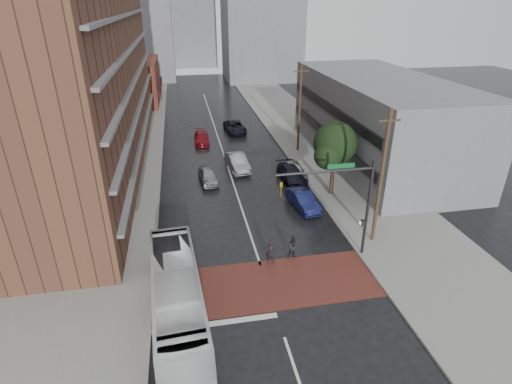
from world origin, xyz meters
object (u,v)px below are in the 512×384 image
object	(u,v)px
car_travel_a	(208,176)
car_travel_b	(237,162)
pedestrian_a	(271,252)
car_parked_mid	(291,174)
car_parked_near	(303,200)
transit_bus	(177,295)
car_travel_c	(202,138)
car_parked_far	(294,170)
suv_travel	(235,127)
pedestrian_b	(294,247)

from	to	relation	value
car_travel_a	car_travel_b	size ratio (longest dim) A/B	0.81
pedestrian_a	car_parked_mid	distance (m)	13.94
car_travel_b	car_parked_near	world-z (taller)	car_travel_b
car_travel_a	car_parked_near	xyz separation A→B (m)	(7.58, -6.90, 0.05)
transit_bus	car_travel_b	world-z (taller)	transit_bus
car_travel_c	car_parked_near	bearing A→B (deg)	-67.00
pedestrian_a	car_parked_mid	world-z (taller)	pedestrian_a
car_parked_mid	car_parked_far	distance (m)	1.02
suv_travel	car_parked_far	size ratio (longest dim) A/B	1.18
pedestrian_b	suv_travel	distance (m)	29.78
pedestrian_a	car_travel_a	bearing A→B (deg)	124.22
pedestrian_a	pedestrian_b	size ratio (longest dim) A/B	1.05
car_travel_a	car_travel_c	xyz separation A→B (m)	(0.15, 12.09, -0.03)
pedestrian_b	suv_travel	xyz separation A→B (m)	(0.09, 29.78, -0.11)
pedestrian_b	car_parked_mid	xyz separation A→B (m)	(3.33, 12.71, -0.12)
pedestrian_b	car_travel_a	distance (m)	14.71
pedestrian_a	car_travel_a	size ratio (longest dim) A/B	0.44
pedestrian_b	suv_travel	size ratio (longest dim) A/B	0.32
pedestrian_a	suv_travel	distance (m)	30.14
car_travel_b	suv_travel	world-z (taller)	car_travel_b
transit_bus	pedestrian_a	bearing A→B (deg)	29.41
car_parked_mid	pedestrian_a	bearing A→B (deg)	-115.35
car_parked_near	car_travel_a	bearing A→B (deg)	129.53
pedestrian_b	car_travel_a	size ratio (longest dim) A/B	0.41
car_travel_b	suv_travel	distance (m)	13.26
pedestrian_a	car_travel_a	distance (m)	14.54
car_travel_b	car_parked_mid	distance (m)	6.21
car_travel_c	suv_travel	world-z (taller)	suv_travel
transit_bus	car_parked_near	world-z (taller)	transit_bus
pedestrian_b	car_travel_a	world-z (taller)	pedestrian_b
car_travel_b	car_parked_mid	bearing A→B (deg)	-45.78
car_travel_a	car_travel_c	bearing A→B (deg)	84.44
car_travel_a	car_parked_mid	world-z (taller)	car_parked_mid
transit_bus	car_travel_c	bearing A→B (deg)	80.15
car_parked_near	car_parked_mid	distance (m)	5.73
car_parked_near	car_parked_mid	bearing A→B (deg)	76.27
car_travel_a	suv_travel	xyz separation A→B (m)	(4.90, 15.88, 0.04)
car_travel_c	car_travel_a	bearing A→B (deg)	-89.07
car_parked_mid	suv_travel	bearing A→B (deg)	96.45
pedestrian_a	suv_travel	size ratio (longest dim) A/B	0.34
car_travel_a	car_parked_mid	xyz separation A→B (m)	(8.13, -1.19, 0.03)
car_travel_a	car_parked_far	world-z (taller)	car_parked_far
car_parked_near	car_parked_far	size ratio (longest dim) A/B	1.01
pedestrian_a	car_travel_b	bearing A→B (deg)	111.20
car_parked_mid	car_travel_b	bearing A→B (deg)	136.74
pedestrian_a	car_parked_far	distance (m)	14.94
transit_bus	car_travel_b	bearing A→B (deg)	69.27
car_travel_b	car_travel_a	bearing A→B (deg)	-147.34
suv_travel	car_parked_mid	bearing A→B (deg)	-83.89
car_travel_b	car_travel_c	bearing A→B (deg)	101.84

